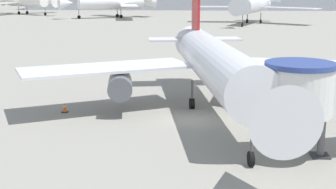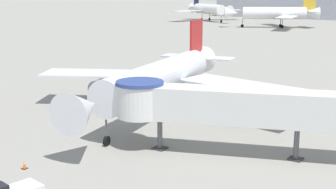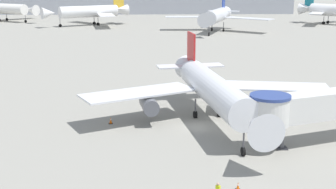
% 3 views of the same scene
% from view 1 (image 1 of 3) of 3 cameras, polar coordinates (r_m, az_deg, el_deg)
% --- Properties ---
extents(ground_plane, '(800.00, 800.00, 0.00)m').
position_cam_1_polar(ground_plane, '(36.45, 2.80, -3.14)').
color(ground_plane, gray).
extents(main_airplane, '(31.80, 30.80, 9.65)m').
position_cam_1_polar(main_airplane, '(37.41, 5.80, 3.65)').
color(main_airplane, silver).
rests_on(main_airplane, ground_plane).
extents(traffic_cone_port_wing, '(0.49, 0.49, 0.81)m').
position_cam_1_polar(traffic_cone_port_wing, '(39.45, -12.48, -1.59)').
color(traffic_cone_port_wing, black).
rests_on(traffic_cone_port_wing, ground_plane).
extents(background_jet_blue_tail, '(33.60, 30.44, 11.59)m').
position_cam_1_polar(background_jet_blue_tail, '(131.14, 10.31, 10.69)').
color(background_jet_blue_tail, silver).
rests_on(background_jet_blue_tail, ground_plane).
extents(background_jet_navy_tail, '(27.64, 28.68, 11.08)m').
position_cam_1_polar(background_jet_navy_tail, '(178.99, -16.98, 10.87)').
color(background_jet_navy_tail, white).
rests_on(background_jet_navy_tail, ground_plane).
extents(background_jet_gold_tail, '(30.08, 30.03, 11.30)m').
position_cam_1_polar(background_jet_gold_tail, '(154.16, -6.74, 11.10)').
color(background_jet_gold_tail, white).
rests_on(background_jet_gold_tail, ground_plane).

